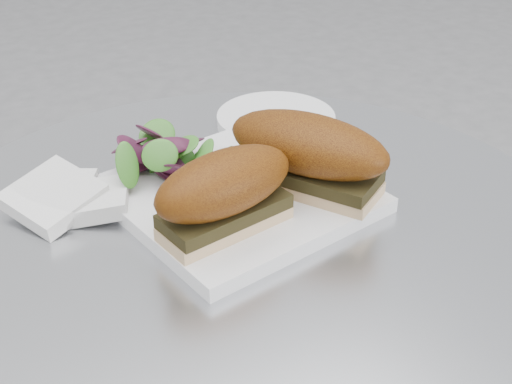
% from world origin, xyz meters
% --- Properties ---
extents(plate, '(0.27, 0.27, 0.02)m').
position_xyz_m(plate, '(0.02, 0.06, 0.74)').
color(plate, white).
rests_on(plate, table).
extents(sandwich_left, '(0.16, 0.09, 0.08)m').
position_xyz_m(sandwich_left, '(-0.02, -0.00, 0.79)').
color(sandwich_left, '#D9B388').
rests_on(sandwich_left, plate).
extents(sandwich_right, '(0.16, 0.19, 0.08)m').
position_xyz_m(sandwich_right, '(0.09, 0.02, 0.79)').
color(sandwich_right, '#D9B388').
rests_on(sandwich_right, plate).
extents(salad, '(0.11, 0.11, 0.05)m').
position_xyz_m(salad, '(-0.02, 0.13, 0.77)').
color(salad, '#4D9C33').
rests_on(salad, plate).
extents(napkin, '(0.12, 0.12, 0.02)m').
position_xyz_m(napkin, '(-0.13, 0.12, 0.74)').
color(napkin, white).
rests_on(napkin, table).
extents(saucer, '(0.15, 0.15, 0.01)m').
position_xyz_m(saucer, '(0.15, 0.20, 0.74)').
color(saucer, white).
rests_on(saucer, table).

